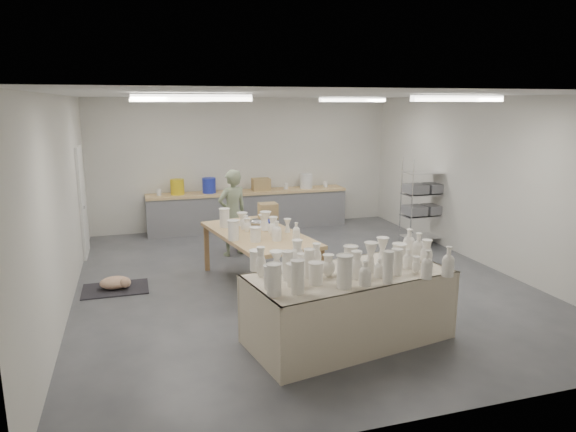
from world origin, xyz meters
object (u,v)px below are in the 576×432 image
object	(u,v)px
potter	(233,213)
red_stool	(231,238)
work_table	(258,231)
drying_table	(348,303)

from	to	relation	value
potter	red_stool	distance (m)	0.64
work_table	red_stool	size ratio (longest dim) A/B	7.37
potter	red_stool	bearing A→B (deg)	-109.85
potter	red_stool	world-z (taller)	potter
drying_table	red_stool	xyz separation A→B (m)	(-0.65, 4.30, -0.22)
work_table	drying_table	bearing A→B (deg)	-87.05
drying_table	work_table	xyz separation A→B (m)	(-0.56, 2.34, 0.39)
drying_table	potter	world-z (taller)	potter
drying_table	work_table	distance (m)	2.44
red_stool	work_table	bearing A→B (deg)	-87.20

